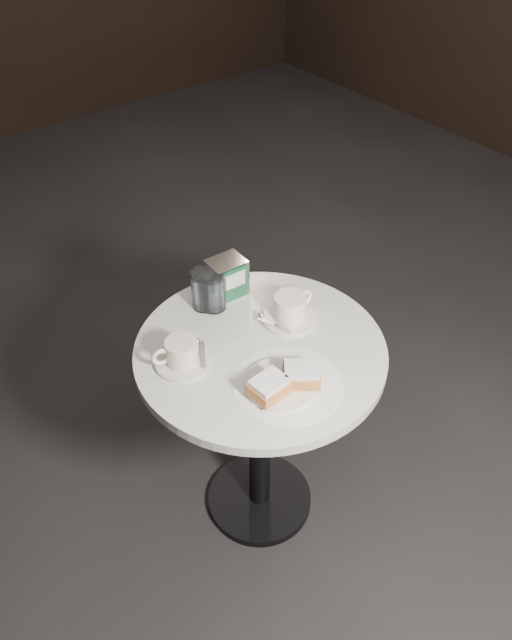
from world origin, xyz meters
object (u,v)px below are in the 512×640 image
(coffee_cup_right, at_px, (290,310))
(water_glass_right, at_px, (213,291))
(coffee_cup_left, at_px, (181,354))
(napkin_dispenser, at_px, (227,278))
(water_glass_left, at_px, (204,290))
(cafe_table, at_px, (260,396))
(beignet_plate, at_px, (283,382))

(coffee_cup_right, xyz_separation_m, water_glass_right, (-0.14, 0.18, 0.02))
(coffee_cup_left, bearing_deg, napkin_dispenser, 47.77)
(coffee_cup_right, height_order, water_glass_left, water_glass_left)
(water_glass_left, bearing_deg, cafe_table, -85.29)
(coffee_cup_right, xyz_separation_m, water_glass_left, (-0.16, 0.20, 0.02))
(beignet_plate, relative_size, coffee_cup_right, 1.28)
(beignet_plate, height_order, water_glass_right, water_glass_right)
(water_glass_right, bearing_deg, beignet_plate, -97.03)
(napkin_dispenser, bearing_deg, beignet_plate, -103.16)
(coffee_cup_right, distance_m, water_glass_right, 0.23)
(beignet_plate, bearing_deg, cafe_table, 72.61)
(water_glass_left, relative_size, water_glass_right, 1.01)
(cafe_table, bearing_deg, water_glass_left, 94.71)
(cafe_table, bearing_deg, napkin_dispenser, 75.50)
(coffee_cup_right, bearing_deg, beignet_plate, -138.65)
(coffee_cup_left, distance_m, coffee_cup_right, 0.35)
(beignet_plate, xyz_separation_m, water_glass_right, (0.05, 0.38, 0.03))
(coffee_cup_left, relative_size, napkin_dispenser, 1.47)
(water_glass_left, distance_m, napkin_dispenser, 0.08)
(cafe_table, xyz_separation_m, water_glass_left, (-0.02, 0.24, 0.26))
(cafe_table, bearing_deg, coffee_cup_left, 159.46)
(cafe_table, xyz_separation_m, water_glass_right, (-0.00, 0.22, 0.26))
(beignet_plate, height_order, napkin_dispenser, napkin_dispenser)
(water_glass_right, distance_m, napkin_dispenser, 0.07)
(beignet_plate, xyz_separation_m, coffee_cup_left, (-0.16, 0.24, 0.01))
(coffee_cup_left, bearing_deg, cafe_table, -4.66)
(beignet_plate, relative_size, water_glass_right, 1.85)
(coffee_cup_left, xyz_separation_m, coffee_cup_right, (0.35, -0.03, 0.00))
(cafe_table, distance_m, coffee_cup_right, 0.28)
(cafe_table, height_order, water_glass_right, water_glass_right)
(cafe_table, xyz_separation_m, coffee_cup_left, (-0.21, 0.08, 0.23))
(napkin_dispenser, bearing_deg, coffee_cup_right, -66.52)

